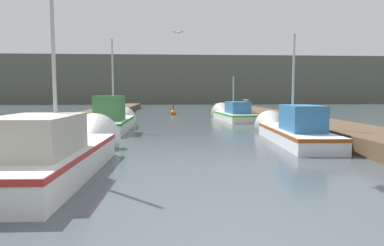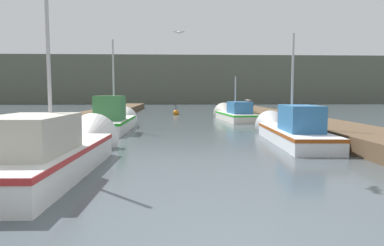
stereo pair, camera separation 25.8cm
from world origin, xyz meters
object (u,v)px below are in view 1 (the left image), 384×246
Objects in this scene: fishing_boat_1 at (289,129)px; mooring_piling_0 at (247,109)px; fishing_boat_0 at (64,150)px; fishing_boat_2 at (115,120)px; mooring_piling_1 at (245,109)px; seagull_lead at (178,32)px; fishing_boat_3 at (232,114)px; channel_buoy at (173,113)px.

mooring_piling_0 is (0.75, 10.47, 0.24)m from fishing_boat_1.
fishing_boat_0 reaches higher than mooring_piling_0.
mooring_piling_1 is (7.63, 6.68, 0.18)m from fishing_boat_2.
seagull_lead reaches higher than mooring_piling_0.
fishing_boat_3 is 4.76× the size of mooring_piling_1.
fishing_boat_0 is 8.34m from fishing_boat_2.
fishing_boat_2 is at bearing 152.66° from fishing_boat_1.
fishing_boat_0 is 0.99× the size of fishing_boat_1.
mooring_piling_0 is at bearing 27.87° from fishing_boat_3.
fishing_boat_1 is at bearing 33.72° from fishing_boat_0.
mooring_piling_1 is 1.30× the size of channel_buoy.
fishing_boat_3 is at bearing -136.60° from mooring_piling_1.
seagull_lead is at bearing -130.18° from mooring_piling_1.
fishing_boat_2 is at bearing -104.68° from channel_buoy.
fishing_boat_0 reaches higher than fishing_boat_2.
mooring_piling_1 is at bearing 41.03° from fishing_boat_2.
fishing_boat_2 is 8.66m from fishing_boat_3.
mooring_piling_1 is at bearing 38.12° from fishing_boat_3.
fishing_boat_3 is 7.16m from seagull_lead.
mooring_piling_1 reaches higher than channel_buoy.
fishing_boat_1 is at bearing -92.90° from fishing_boat_3.
mooring_piling_0 is at bearing 88.80° from fishing_boat_1.
fishing_boat_0 is at bearing -88.75° from fishing_boat_2.
channel_buoy is at bearing 83.57° from fishing_boat_0.
seagull_lead is at bearing 21.74° from fishing_boat_2.
fishing_boat_0 is 15.37m from fishing_boat_3.
fishing_boat_3 is at bearing 59.68° from seagull_lead.
seagull_lead is at bearing -132.07° from mooring_piling_0.
fishing_boat_3 reaches higher than mooring_piling_1.
fishing_boat_0 is 1.05× the size of fishing_boat_2.
fishing_boat_2 is 4.81× the size of mooring_piling_0.
fishing_boat_2 is 6.13× the size of channel_buoy.
fishing_boat_1 is 8.05m from fishing_boat_2.
channel_buoy is at bearing 120.97° from fishing_boat_3.
mooring_piling_0 reaches higher than channel_buoy.
seagull_lead is (2.82, 9.55, 4.30)m from fishing_boat_0.
seagull_lead reaches higher than mooring_piling_1.
seagull_lead is (0.21, -9.54, 4.59)m from channel_buoy.
fishing_boat_1 reaches higher than fishing_boat_3.
fishing_boat_2 reaches higher than fishing_boat_1.
fishing_boat_1 is 7.88m from seagull_lead.
fishing_boat_2 reaches higher than mooring_piling_0.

